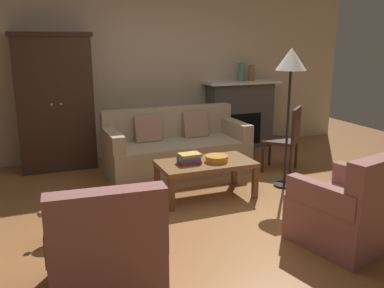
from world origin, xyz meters
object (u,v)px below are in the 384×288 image
armoire (55,102)px  armchair_near_left (106,253)px  floor_lamp (291,68)px  armchair_near_right (349,211)px  side_chair_wooden (287,135)px  mantel_vase_jade (242,72)px  dog (71,213)px  fireplace (240,114)px  mantel_vase_terracotta (251,73)px  fruit_bowl (217,159)px  coffee_table (206,166)px  couch (176,149)px  book_stack (189,159)px

armoire → armchair_near_left: size_ratio=2.14×
armoire → floor_lamp: 3.21m
armchair_near_right → side_chair_wooden: side_chair_wooden is taller
side_chair_wooden → armchair_near_left: bearing=-145.6°
side_chair_wooden → floor_lamp: floor_lamp is taller
mantel_vase_jade → dog: size_ratio=0.50×
fireplace → mantel_vase_terracotta: size_ratio=4.96×
fruit_bowl → coffee_table: bearing=158.6°
mantel_vase_jade → dog: mantel_vase_jade is taller
fruit_bowl → mantel_vase_jade: (1.34, 1.93, 0.81)m
mantel_vase_terracotta → side_chair_wooden: (-0.22, -1.43, -0.73)m
fruit_bowl → side_chair_wooden: bearing=21.0°
armoire → couch: (1.48, -0.81, -0.63)m
armchair_near_right → floor_lamp: (0.35, 1.51, 1.15)m
armoire → armchair_near_right: 4.08m
fireplace → fruit_bowl: fireplace is taller
mantel_vase_jade → side_chair_wooden: bearing=-91.6°
mantel_vase_terracotta → side_chair_wooden: 1.62m
book_stack → mantel_vase_terracotta: size_ratio=1.05×
fireplace → armchair_near_left: bearing=-130.3°
fruit_bowl → floor_lamp: bearing=-0.1°
dog → armchair_near_left: bearing=-81.7°
coffee_table → fruit_bowl: 0.15m
book_stack → floor_lamp: bearing=-2.3°
couch → dog: 2.18m
book_stack → dog: (-1.36, -0.52, -0.23)m
armoire → coffee_table: (1.49, -1.82, -0.58)m
fruit_bowl → floor_lamp: (0.94, -0.00, 1.01)m
couch → fruit_bowl: size_ratio=7.37×
floor_lamp → dog: size_ratio=2.95×
coffee_table → side_chair_wooden: (1.41, 0.45, 0.15)m
fireplace → coffee_table: (-1.46, -1.90, -0.20)m
coffee_table → armchair_near_right: (0.71, -1.55, -0.05)m
mantel_vase_jade → book_stack: bearing=-131.4°
couch → fireplace: bearing=31.3°
armoire → coffee_table: 2.43m
armchair_near_left → book_stack: bearing=50.7°
couch → armchair_near_right: bearing=-74.4°
mantel_vase_jade → mantel_vase_terracotta: size_ratio=1.14×
dog → side_chair_wooden: bearing=18.0°
mantel_vase_terracotta → armchair_near_right: bearing=-105.1°
side_chair_wooden → mantel_vase_terracotta: bearing=81.2°
side_chair_wooden → coffee_table: bearing=-162.3°
fireplace → floor_lamp: (-0.40, -1.95, 0.90)m
fireplace → side_chair_wooden: size_ratio=1.40×
couch → floor_lamp: (1.07, -1.06, 1.15)m
dog → mantel_vase_jade: bearing=38.5°
mantel_vase_jade → armchair_near_right: bearing=-102.3°
couch → mantel_vase_terracotta: bearing=28.0°
side_chair_wooden → book_stack: bearing=-164.5°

